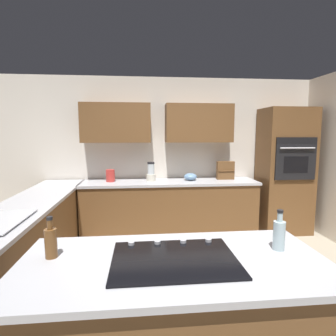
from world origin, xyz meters
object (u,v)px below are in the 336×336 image
(wall_oven, at_px, (285,171))
(oil_bottle, at_px, (51,242))
(spice_rack, at_px, (225,170))
(mixing_bowl, at_px, (190,177))
(second_bottle, at_px, (279,234))
(cooktop, at_px, (174,259))
(blender, at_px, (151,173))
(kettle, at_px, (110,176))

(wall_oven, distance_m, oil_bottle, 3.99)
(spice_rack, bearing_deg, mixing_bowl, 3.17)
(second_bottle, bearing_deg, cooktop, 6.37)
(blender, xyz_separation_m, second_bottle, (-0.75, 2.74, -0.02))
(wall_oven, distance_m, spice_rack, 1.00)
(blender, distance_m, spice_rack, 1.25)
(spice_rack, bearing_deg, oil_bottle, 54.25)
(mixing_bowl, height_order, kettle, kettle)
(second_bottle, bearing_deg, kettle, -62.89)
(cooktop, height_order, spice_rack, spice_rack)
(cooktop, distance_m, mixing_bowl, 2.88)
(second_bottle, bearing_deg, blender, -74.66)
(cooktop, xyz_separation_m, oil_bottle, (0.76, -0.11, 0.10))
(wall_oven, relative_size, cooktop, 2.74)
(wall_oven, distance_m, blender, 2.25)
(blender, xyz_separation_m, spice_rack, (-1.25, -0.03, 0.02))
(cooktop, xyz_separation_m, blender, (0.04, -2.81, 0.12))
(spice_rack, bearing_deg, cooktop, 66.96)
(spice_rack, bearing_deg, blender, 1.52)
(mixing_bowl, distance_m, spice_rack, 0.61)
(kettle, relative_size, oil_bottle, 0.74)
(cooktop, bearing_deg, oil_bottle, -8.01)
(mixing_bowl, xyz_separation_m, second_bottle, (-0.10, 2.74, 0.05))
(wall_oven, distance_m, kettle, 2.90)
(mixing_bowl, distance_m, second_bottle, 2.74)
(kettle, height_order, oil_bottle, oil_bottle)
(cooktop, distance_m, kettle, 2.90)
(second_bottle, bearing_deg, oil_bottle, -1.08)
(wall_oven, height_order, spice_rack, wall_oven)
(oil_bottle, relative_size, second_bottle, 0.97)
(wall_oven, xyz_separation_m, spice_rack, (1.00, -0.08, 0.01))
(oil_bottle, height_order, second_bottle, second_bottle)
(wall_oven, height_order, second_bottle, wall_oven)
(cooktop, distance_m, second_bottle, 0.72)
(cooktop, height_order, mixing_bowl, mixing_bowl)
(wall_oven, height_order, kettle, wall_oven)
(blender, relative_size, spice_rack, 1.01)
(blender, distance_m, kettle, 0.65)
(wall_oven, bearing_deg, mixing_bowl, -1.82)
(spice_rack, height_order, kettle, spice_rack)
(blender, bearing_deg, wall_oven, 178.71)
(mixing_bowl, relative_size, spice_rack, 0.70)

